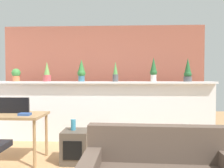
% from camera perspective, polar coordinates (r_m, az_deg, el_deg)
% --- Properties ---
extents(divider_wall, '(4.59, 0.16, 1.20)m').
position_cam_1_polar(divider_wall, '(4.52, -3.03, -7.45)').
color(divider_wall, silver).
rests_on(divider_wall, ground).
extents(plant_shelf, '(4.59, 0.30, 0.04)m').
position_cam_1_polar(plant_shelf, '(4.42, -3.10, 0.42)').
color(plant_shelf, silver).
rests_on(plant_shelf, divider_wall).
extents(brick_wall_behind, '(4.59, 0.10, 2.50)m').
position_cam_1_polar(brick_wall_behind, '(5.05, -2.38, 0.98)').
color(brick_wall_behind, '#9E5442').
rests_on(brick_wall_behind, ground).
extents(potted_plant_0, '(0.18, 0.18, 0.27)m').
position_cam_1_polar(potted_plant_0, '(4.95, -23.89, 2.31)').
color(potted_plant_0, '#C66B42').
rests_on(potted_plant_0, plant_shelf).
extents(potted_plant_1, '(0.16, 0.16, 0.40)m').
position_cam_1_polar(potted_plant_1, '(4.62, -16.72, 2.83)').
color(potted_plant_1, '#B7474C').
rests_on(potted_plant_1, plant_shelf).
extents(potted_plant_2, '(0.16, 0.16, 0.45)m').
position_cam_1_polar(potted_plant_2, '(4.43, -8.03, 3.43)').
color(potted_plant_2, '#386B84').
rests_on(potted_plant_2, plant_shelf).
extents(potted_plant_3, '(0.11, 0.11, 0.40)m').
position_cam_1_polar(potted_plant_3, '(4.36, 0.91, 3.03)').
color(potted_plant_3, '#4C4C51').
rests_on(potted_plant_3, plant_shelf).
extents(potted_plant_4, '(0.14, 0.14, 0.49)m').
position_cam_1_polar(potted_plant_4, '(4.43, 10.86, 3.72)').
color(potted_plant_4, silver).
rests_on(potted_plant_4, plant_shelf).
extents(potted_plant_5, '(0.16, 0.16, 0.47)m').
position_cam_1_polar(potted_plant_5, '(4.58, 19.29, 3.14)').
color(potted_plant_5, '#4C4C51').
rests_on(potted_plant_5, plant_shelf).
extents(desk, '(1.10, 0.60, 0.75)m').
position_cam_1_polar(desk, '(3.82, -25.36, -8.38)').
color(desk, '#99754C').
rests_on(desk, ground).
extents(tv_monitor, '(0.49, 0.04, 0.25)m').
position_cam_1_polar(tv_monitor, '(3.84, -24.32, -5.12)').
color(tv_monitor, black).
rests_on(tv_monitor, desk).
extents(side_cube_shelf, '(0.40, 0.41, 0.50)m').
position_cam_1_polar(side_cube_shelf, '(3.57, -9.61, -15.83)').
color(side_cube_shelf, '#4C4238').
rests_on(side_cube_shelf, ground).
extents(vase_on_shelf, '(0.08, 0.08, 0.17)m').
position_cam_1_polar(vase_on_shelf, '(3.51, -10.14, -10.49)').
color(vase_on_shelf, teal).
rests_on(vase_on_shelf, side_cube_shelf).
extents(book_on_desk, '(0.17, 0.12, 0.04)m').
position_cam_1_polar(book_on_desk, '(3.57, -21.96, -7.38)').
color(book_on_desk, '#2D4C8C').
rests_on(book_on_desk, desk).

